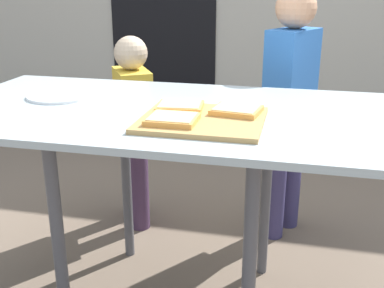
% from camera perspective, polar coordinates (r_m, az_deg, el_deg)
% --- Properties ---
extents(dining_table, '(1.54, 0.77, 0.76)m').
position_cam_1_polar(dining_table, '(1.55, -2.13, 1.71)').
color(dining_table, '#A6B6BA').
rests_on(dining_table, ground).
extents(cutting_board, '(0.35, 0.32, 0.01)m').
position_cam_1_polar(cutting_board, '(1.39, 1.27, 2.91)').
color(cutting_board, tan).
rests_on(cutting_board, dining_table).
extents(pizza_slice_near_left, '(0.14, 0.12, 0.02)m').
position_cam_1_polar(pizza_slice_near_left, '(1.34, -2.37, 3.01)').
color(pizza_slice_near_left, '#E69F48').
rests_on(pizza_slice_near_left, cutting_board).
extents(pizza_slice_far_left, '(0.15, 0.14, 0.02)m').
position_cam_1_polar(pizza_slice_far_left, '(1.47, -1.44, 4.55)').
color(pizza_slice_far_left, '#E69F48').
rests_on(pizza_slice_far_left, cutting_board).
extents(pizza_slice_far_right, '(0.16, 0.14, 0.02)m').
position_cam_1_polar(pizza_slice_far_right, '(1.44, 5.37, 4.08)').
color(pizza_slice_far_right, '#E69F48').
rests_on(pizza_slice_far_right, cutting_board).
extents(plate_white_left, '(0.23, 0.23, 0.01)m').
position_cam_1_polar(plate_white_left, '(1.75, -15.51, 5.61)').
color(plate_white_left, white).
rests_on(plate_white_left, dining_table).
extents(child_left, '(0.24, 0.28, 0.91)m').
position_cam_1_polar(child_left, '(2.24, -6.99, 2.51)').
color(child_left, '#442D47').
rests_on(child_left, ground).
extents(child_right, '(0.24, 0.28, 1.12)m').
position_cam_1_polar(child_right, '(2.14, 11.60, 5.23)').
color(child_right, '#38335C').
rests_on(child_right, ground).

